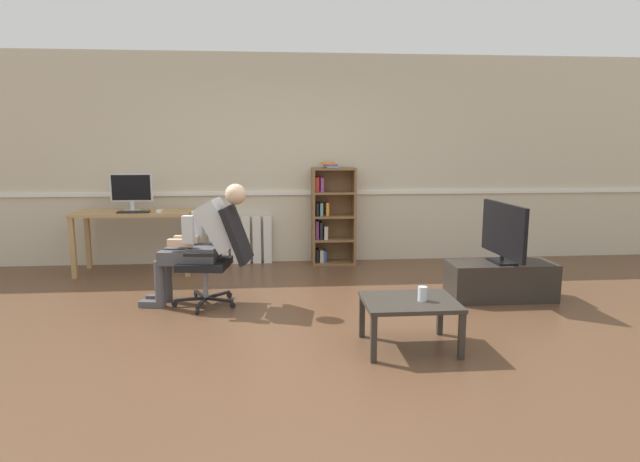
{
  "coord_description": "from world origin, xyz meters",
  "views": [
    {
      "loc": [
        -0.31,
        -4.4,
        1.58
      ],
      "look_at": [
        0.15,
        0.85,
        0.7
      ],
      "focal_mm": 29.91,
      "sensor_mm": 36.0,
      "label": 1
    }
  ],
  "objects_px": {
    "drinking_glass": "(422,294)",
    "keyboard": "(134,212)",
    "imac_monitor": "(131,189)",
    "tv_stand": "(501,281)",
    "radiator": "(241,240)",
    "computer_mouse": "(160,211)",
    "office_chair": "(219,252)",
    "bookshelf": "(330,216)",
    "coffee_table": "(410,306)",
    "computer_desk": "(134,220)",
    "person_seated": "(202,240)",
    "tv_screen": "(504,232)"
  },
  "relations": [
    {
      "from": "person_seated",
      "to": "coffee_table",
      "type": "height_order",
      "value": "person_seated"
    },
    {
      "from": "imac_monitor",
      "to": "person_seated",
      "type": "height_order",
      "value": "imac_monitor"
    },
    {
      "from": "coffee_table",
      "to": "imac_monitor",
      "type": "bearing_deg",
      "value": 135.01
    },
    {
      "from": "computer_mouse",
      "to": "office_chair",
      "type": "height_order",
      "value": "office_chair"
    },
    {
      "from": "tv_stand",
      "to": "coffee_table",
      "type": "height_order",
      "value": "coffee_table"
    },
    {
      "from": "office_chair",
      "to": "tv_stand",
      "type": "height_order",
      "value": "office_chair"
    },
    {
      "from": "computer_mouse",
      "to": "tv_screen",
      "type": "height_order",
      "value": "tv_screen"
    },
    {
      "from": "office_chair",
      "to": "person_seated",
      "type": "distance_m",
      "value": 0.2
    },
    {
      "from": "imac_monitor",
      "to": "radiator",
      "type": "bearing_deg",
      "value": 13.75
    },
    {
      "from": "office_chair",
      "to": "computer_mouse",
      "type": "bearing_deg",
      "value": -139.73
    },
    {
      "from": "computer_desk",
      "to": "tv_screen",
      "type": "bearing_deg",
      "value": -20.43
    },
    {
      "from": "radiator",
      "to": "drinking_glass",
      "type": "xyz_separation_m",
      "value": [
        1.56,
        -3.1,
        0.13
      ]
    },
    {
      "from": "computer_desk",
      "to": "radiator",
      "type": "bearing_deg",
      "value": 17.42
    },
    {
      "from": "computer_mouse",
      "to": "coffee_table",
      "type": "height_order",
      "value": "computer_mouse"
    },
    {
      "from": "imac_monitor",
      "to": "person_seated",
      "type": "xyz_separation_m",
      "value": [
        1.03,
        -1.49,
        -0.37
      ]
    },
    {
      "from": "coffee_table",
      "to": "drinking_glass",
      "type": "distance_m",
      "value": 0.14
    },
    {
      "from": "radiator",
      "to": "tv_stand",
      "type": "height_order",
      "value": "radiator"
    },
    {
      "from": "keyboard",
      "to": "office_chair",
      "type": "distance_m",
      "value": 1.73
    },
    {
      "from": "keyboard",
      "to": "office_chair",
      "type": "bearing_deg",
      "value": -49.22
    },
    {
      "from": "keyboard",
      "to": "tv_stand",
      "type": "height_order",
      "value": "keyboard"
    },
    {
      "from": "keyboard",
      "to": "bookshelf",
      "type": "height_order",
      "value": "bookshelf"
    },
    {
      "from": "imac_monitor",
      "to": "computer_mouse",
      "type": "bearing_deg",
      "value": -28.48
    },
    {
      "from": "imac_monitor",
      "to": "tv_stand",
      "type": "xyz_separation_m",
      "value": [
        4.01,
        -1.56,
        -0.83
      ]
    },
    {
      "from": "keyboard",
      "to": "office_chair",
      "type": "height_order",
      "value": "office_chair"
    },
    {
      "from": "computer_desk",
      "to": "person_seated",
      "type": "height_order",
      "value": "person_seated"
    },
    {
      "from": "imac_monitor",
      "to": "computer_mouse",
      "type": "xyz_separation_m",
      "value": [
        0.36,
        -0.2,
        -0.24
      ]
    },
    {
      "from": "bookshelf",
      "to": "coffee_table",
      "type": "distance_m",
      "value": 3.0
    },
    {
      "from": "bookshelf",
      "to": "office_chair",
      "type": "height_order",
      "value": "bookshelf"
    },
    {
      "from": "radiator",
      "to": "person_seated",
      "type": "bearing_deg",
      "value": -97.89
    },
    {
      "from": "computer_desk",
      "to": "drinking_glass",
      "type": "height_order",
      "value": "computer_desk"
    },
    {
      "from": "bookshelf",
      "to": "tv_stand",
      "type": "relative_size",
      "value": 1.26
    },
    {
      "from": "bookshelf",
      "to": "coffee_table",
      "type": "height_order",
      "value": "bookshelf"
    },
    {
      "from": "coffee_table",
      "to": "drinking_glass",
      "type": "xyz_separation_m",
      "value": [
        0.09,
        -0.03,
        0.1
      ]
    },
    {
      "from": "keyboard",
      "to": "radiator",
      "type": "xyz_separation_m",
      "value": [
        1.21,
        0.53,
        -0.46
      ]
    },
    {
      "from": "person_seated",
      "to": "drinking_glass",
      "type": "xyz_separation_m",
      "value": [
        1.81,
        -1.29,
        -0.2
      ]
    },
    {
      "from": "office_chair",
      "to": "coffee_table",
      "type": "relative_size",
      "value": 1.38
    },
    {
      "from": "imac_monitor",
      "to": "office_chair",
      "type": "relative_size",
      "value": 0.51
    },
    {
      "from": "computer_desk",
      "to": "tv_stand",
      "type": "relative_size",
      "value": 1.3
    },
    {
      "from": "coffee_table",
      "to": "computer_desk",
      "type": "bearing_deg",
      "value": 135.45
    },
    {
      "from": "radiator",
      "to": "drinking_glass",
      "type": "bearing_deg",
      "value": -63.19
    },
    {
      "from": "drinking_glass",
      "to": "keyboard",
      "type": "bearing_deg",
      "value": 137.23
    },
    {
      "from": "imac_monitor",
      "to": "computer_mouse",
      "type": "distance_m",
      "value": 0.48
    },
    {
      "from": "computer_desk",
      "to": "person_seated",
      "type": "distance_m",
      "value": 1.73
    },
    {
      "from": "computer_desk",
      "to": "keyboard",
      "type": "distance_m",
      "value": 0.19
    },
    {
      "from": "tv_screen",
      "to": "computer_desk",
      "type": "bearing_deg",
      "value": 67.12
    },
    {
      "from": "keyboard",
      "to": "tv_screen",
      "type": "relative_size",
      "value": 0.41
    },
    {
      "from": "keyboard",
      "to": "radiator",
      "type": "distance_m",
      "value": 1.4
    },
    {
      "from": "person_seated",
      "to": "drinking_glass",
      "type": "distance_m",
      "value": 2.24
    },
    {
      "from": "bookshelf",
      "to": "office_chair",
      "type": "relative_size",
      "value": 1.35
    },
    {
      "from": "imac_monitor",
      "to": "tv_stand",
      "type": "bearing_deg",
      "value": -21.24
    }
  ]
}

